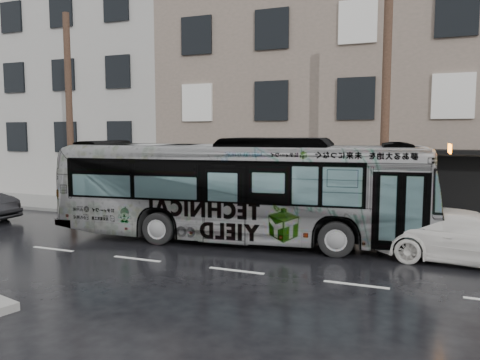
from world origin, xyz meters
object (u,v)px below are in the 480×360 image
object	(u,v)px
utility_pole_front	(386,107)
white_sedan	(466,237)
sign_post	(415,201)
bus	(240,190)
utility_pole_rear	(69,113)

from	to	relation	value
utility_pole_front	white_sedan	size ratio (longest dim) A/B	1.73
sign_post	bus	distance (m)	6.15
utility_pole_front	utility_pole_rear	size ratio (longest dim) A/B	1.00
utility_pole_front	utility_pole_rear	bearing A→B (deg)	180.00
utility_pole_front	sign_post	bearing A→B (deg)	0.00
utility_pole_rear	white_sedan	bearing A→B (deg)	-8.86
utility_pole_front	white_sedan	world-z (taller)	utility_pole_front
utility_pole_front	sign_post	xyz separation A→B (m)	(1.10, 0.00, -3.30)
utility_pole_rear	white_sedan	distance (m)	17.21
utility_pole_front	utility_pole_rear	distance (m)	14.00
sign_post	bus	size ratio (longest dim) A/B	0.19
utility_pole_rear	white_sedan	xyz separation A→B (m)	(16.56, -2.58, -3.90)
utility_pole_rear	bus	distance (m)	10.18
utility_pole_rear	sign_post	size ratio (longest dim) A/B	3.75
utility_pole_rear	white_sedan	size ratio (longest dim) A/B	1.73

